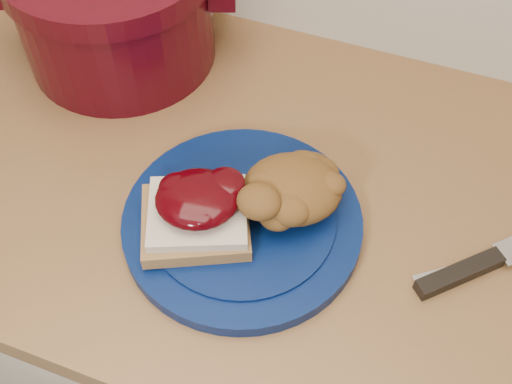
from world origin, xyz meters
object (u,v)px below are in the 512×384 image
(dutch_oven, at_px, (115,6))
(pepper_grinder, at_px, (79,11))
(chef_knife, at_px, (488,261))
(plate, at_px, (242,223))
(butter_knife, at_px, (480,263))

(dutch_oven, relative_size, pepper_grinder, 3.18)
(chef_knife, distance_m, dutch_oven, 0.60)
(chef_knife, bearing_deg, plate, 145.37)
(plate, bearing_deg, butter_knife, 9.77)
(butter_knife, bearing_deg, plate, 153.00)
(chef_knife, height_order, dutch_oven, dutch_oven)
(butter_knife, relative_size, dutch_oven, 0.46)
(pepper_grinder, bearing_deg, dutch_oven, 0.00)
(dutch_oven, bearing_deg, butter_knife, -18.27)
(chef_knife, bearing_deg, pepper_grinder, 119.20)
(plate, height_order, chef_knife, plate)
(plate, relative_size, dutch_oven, 0.78)
(dutch_oven, height_order, pepper_grinder, dutch_oven)
(dutch_oven, xyz_separation_m, pepper_grinder, (-0.06, 0.00, -0.03))
(plate, relative_size, chef_knife, 1.26)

